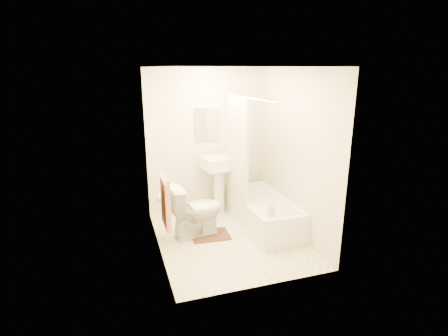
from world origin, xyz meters
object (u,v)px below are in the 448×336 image
object	(u,v)px
sink	(219,183)
bathtub	(263,212)
bath_mat	(210,235)
soap_bottle	(271,209)
toilet	(196,210)

from	to	relation	value
sink	bathtub	world-z (taller)	sink
bath_mat	sink	bearing A→B (deg)	63.75
bathtub	soap_bottle	xyz separation A→B (m)	(-0.18, -0.62, 0.32)
soap_bottle	bathtub	bearing A→B (deg)	74.12
toilet	bath_mat	xyz separation A→B (m)	(0.19, -0.09, -0.38)
sink	soap_bottle	bearing A→B (deg)	-83.35
bath_mat	soap_bottle	distance (m)	1.03
toilet	soap_bottle	bearing A→B (deg)	-133.62
bath_mat	bathtub	bearing A→B (deg)	6.60
bathtub	bath_mat	distance (m)	0.92
sink	bath_mat	world-z (taller)	sink
bathtub	soap_bottle	size ratio (longest dim) A/B	8.06
toilet	sink	distance (m)	0.91
toilet	bath_mat	bearing A→B (deg)	-125.80
toilet	soap_bottle	distance (m)	1.10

